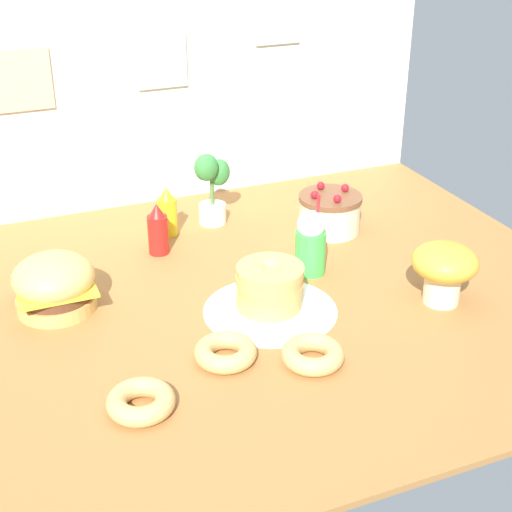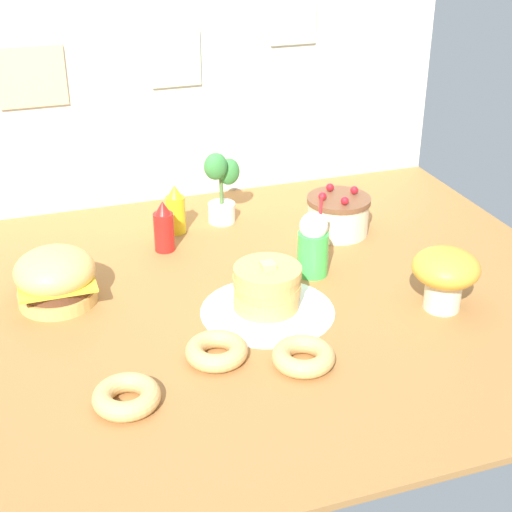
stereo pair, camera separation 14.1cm
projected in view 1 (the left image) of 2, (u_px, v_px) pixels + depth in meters
name	position (u px, v px, depth m)	size (l,w,h in m)	color
ground_plane	(241.00, 302.00, 2.43)	(2.30, 1.81, 0.02)	#9E6B38
back_wall	(155.00, 81.00, 2.94)	(2.30, 0.04, 0.98)	silver
doily_mat	(270.00, 310.00, 2.36)	(0.42, 0.42, 0.00)	white
burger	(54.00, 284.00, 2.34)	(0.25, 0.25, 0.18)	#DBA859
pancake_stack	(270.00, 291.00, 2.33)	(0.32, 0.32, 0.17)	white
layer_cake	(330.00, 213.00, 2.86)	(0.24, 0.24, 0.17)	beige
ketchup_bottle	(158.00, 230.00, 2.68)	(0.07, 0.07, 0.19)	red
mustard_bottle	(167.00, 213.00, 2.82)	(0.07, 0.07, 0.19)	yellow
cream_soda_cup	(311.00, 243.00, 2.54)	(0.10, 0.10, 0.29)	green
donut_pink_glaze	(141.00, 401.00, 1.92)	(0.18, 0.18, 0.05)	tan
donut_chocolate	(225.00, 352.00, 2.12)	(0.18, 0.18, 0.05)	tan
donut_vanilla	(313.00, 354.00, 2.11)	(0.18, 0.18, 0.05)	tan
potted_plant	(211.00, 185.00, 2.88)	(0.14, 0.11, 0.29)	white
mushroom_stool	(445.00, 267.00, 2.36)	(0.21, 0.21, 0.20)	beige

